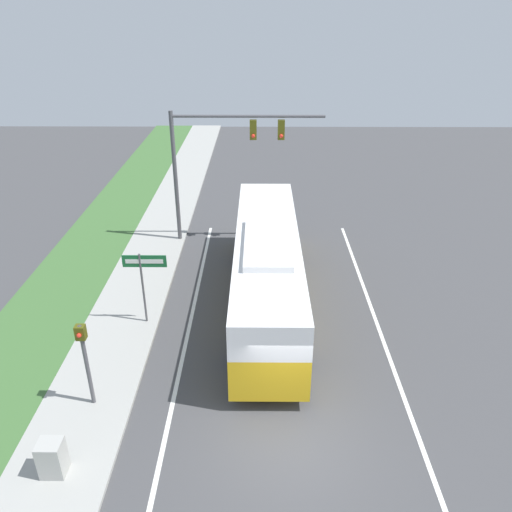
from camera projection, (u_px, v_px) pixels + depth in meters
ground_plane at (292, 445)px, 13.90m from camera, size 80.00×80.00×0.00m
sidewalk at (71, 442)px, 13.92m from camera, size 2.80×80.00×0.12m
lane_divider_near at (164, 444)px, 13.93m from camera, size 0.14×30.00×0.01m
lane_divider_far at (422, 446)px, 13.88m from camera, size 0.14×30.00×0.01m
bus at (267, 264)px, 19.54m from camera, size 2.60×12.10×3.35m
signal_gantry at (220, 150)px, 23.71m from camera, size 7.24×0.41×6.59m
pedestrian_signal at (84, 352)px, 14.39m from camera, size 0.28×0.34×2.93m
street_sign at (144, 274)px, 18.20m from camera, size 1.61×0.08×2.99m
utility_cabinet at (52, 458)px, 12.74m from camera, size 0.62×0.56×1.03m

